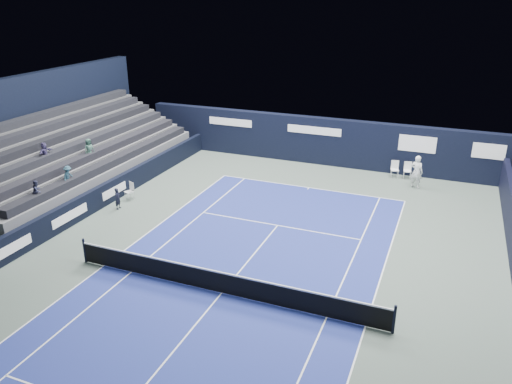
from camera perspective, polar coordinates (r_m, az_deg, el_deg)
ground at (r=21.04m, az=-1.57°, el=-8.71°), size 48.00×48.00×0.00m
court_surface at (r=19.50m, az=-3.95°, el=-11.46°), size 10.97×23.77×0.01m
folding_chair_back_a at (r=32.00m, az=15.58°, el=2.68°), size 0.55×0.54×1.04m
folding_chair_back_b at (r=32.05m, az=16.94°, el=2.54°), size 0.51×0.49×1.03m
line_judge_chair at (r=28.38m, az=-14.17°, el=0.26°), size 0.56×0.55×0.97m
line_judge at (r=27.26m, az=-15.51°, el=-0.73°), size 0.30×0.44×1.16m
court_markings at (r=19.49m, az=-3.95°, el=-11.45°), size 11.03×23.83×0.00m
tennis_net at (r=19.22m, az=-3.99°, el=-10.21°), size 12.90×0.10×1.10m
back_sponsor_wall at (r=33.20m, az=8.42°, el=5.69°), size 26.00×0.63×3.10m
side_barrier_left at (r=28.39m, az=-16.17°, el=0.16°), size 0.33×22.00×1.20m
spectator_stand at (r=31.04m, az=-20.87°, el=4.09°), size 6.00×18.00×6.40m
tennis_player at (r=30.47m, az=17.88°, el=2.22°), size 0.83×0.95×1.96m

